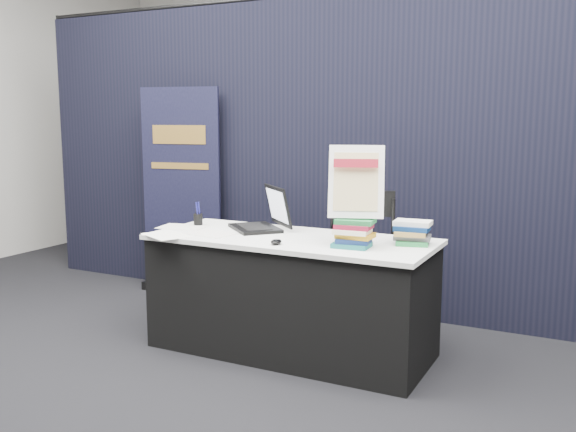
% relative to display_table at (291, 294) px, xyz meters
% --- Properties ---
extents(floor, '(8.00, 8.00, 0.00)m').
position_rel_display_table_xyz_m(floor, '(0.00, -0.55, -0.38)').
color(floor, black).
rests_on(floor, ground).
extents(wall_back, '(8.00, 0.02, 3.50)m').
position_rel_display_table_xyz_m(wall_back, '(0.00, 3.45, 1.37)').
color(wall_back, '#B4B1AA').
rests_on(wall_back, floor).
extents(drape_partition, '(6.00, 0.08, 2.40)m').
position_rel_display_table_xyz_m(drape_partition, '(0.00, 1.05, 0.82)').
color(drape_partition, black).
rests_on(drape_partition, floor).
extents(display_table, '(1.80, 0.75, 0.75)m').
position_rel_display_table_xyz_m(display_table, '(0.00, 0.00, 0.00)').
color(display_table, black).
rests_on(display_table, floor).
extents(laptop, '(0.47, 0.52, 0.29)m').
position_rel_display_table_xyz_m(laptop, '(-0.33, 0.17, 0.44)').
color(laptop, black).
rests_on(laptop, display_table).
extents(mouse, '(0.08, 0.11, 0.03)m').
position_rel_display_table_xyz_m(mouse, '(0.03, -0.25, 0.39)').
color(mouse, black).
rests_on(mouse, display_table).
extents(brochure_left, '(0.34, 0.27, 0.00)m').
position_rel_display_table_xyz_m(brochure_left, '(-0.83, -0.01, 0.38)').
color(brochure_left, silver).
rests_on(brochure_left, display_table).
extents(brochure_mid, '(0.37, 0.33, 0.00)m').
position_rel_display_table_xyz_m(brochure_mid, '(-0.73, -0.31, 0.38)').
color(brochure_mid, white).
rests_on(brochure_mid, display_table).
extents(brochure_right, '(0.32, 0.25, 0.00)m').
position_rel_display_table_xyz_m(brochure_right, '(-0.52, -0.14, 0.38)').
color(brochure_right, silver).
rests_on(brochure_right, display_table).
extents(pen_cup, '(0.07, 0.07, 0.08)m').
position_rel_display_table_xyz_m(pen_cup, '(-0.77, 0.10, 0.41)').
color(pen_cup, black).
rests_on(pen_cup, display_table).
extents(book_stack_tall, '(0.22, 0.17, 0.17)m').
position_rel_display_table_xyz_m(book_stack_tall, '(0.46, -0.11, 0.46)').
color(book_stack_tall, '#196160').
rests_on(book_stack_tall, display_table).
extents(book_stack_short, '(0.22, 0.18, 0.14)m').
position_rel_display_table_xyz_m(book_stack_short, '(0.75, 0.12, 0.44)').
color(book_stack_short, '#207A3B').
rests_on(book_stack_short, display_table).
extents(info_sign, '(0.34, 0.22, 0.44)m').
position_rel_display_table_xyz_m(info_sign, '(0.46, -0.08, 0.75)').
color(info_sign, black).
rests_on(info_sign, book_stack_tall).
extents(pullup_banner, '(0.74, 0.24, 1.74)m').
position_rel_display_table_xyz_m(pullup_banner, '(-1.47, 0.85, 0.40)').
color(pullup_banner, black).
rests_on(pullup_banner, floor).
extents(stacking_chair, '(0.58, 0.60, 1.01)m').
position_rel_display_table_xyz_m(stacking_chair, '(0.30, 0.30, 0.19)').
color(stacking_chair, black).
rests_on(stacking_chair, floor).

